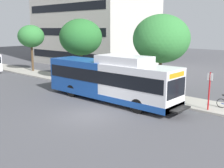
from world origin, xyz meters
name	(u,v)px	position (x,y,z in m)	size (l,w,h in m)	color
ground_plane	(24,96)	(0.00, 8.00, 0.00)	(120.00, 120.00, 0.00)	#4C4C51
sidewalk_curb	(99,85)	(7.00, 6.00, 0.07)	(3.00, 56.00, 0.14)	#A8A399
transit_bus	(110,80)	(3.60, 1.45, 1.70)	(2.58, 12.25, 3.65)	white
bus_stop_sign_pole	(209,88)	(5.93, -5.48, 1.65)	(0.10, 0.36, 2.60)	red
street_tree_near_stop	(161,39)	(7.78, -0.47, 4.76)	(4.68, 4.68, 6.62)	#4C3823
street_tree_mid_block	(81,37)	(7.64, 9.20, 4.67)	(4.49, 4.49, 6.45)	#4C3823
street_tree_far_block	(31,36)	(7.68, 18.71, 4.58)	(3.33, 3.33, 5.88)	#4C3823
lattice_comm_tower	(34,15)	(18.35, 34.10, 8.04)	(1.10, 1.10, 24.54)	#B7B7BC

